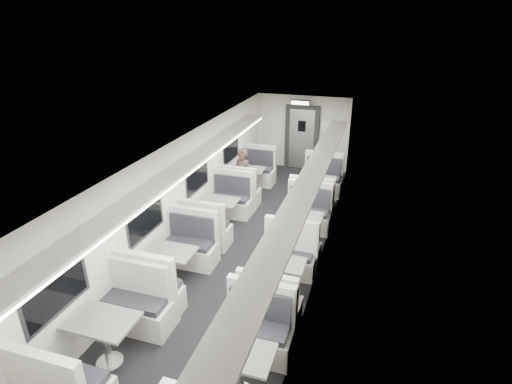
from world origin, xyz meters
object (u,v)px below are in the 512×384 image
Objects in this scene: booth_left_a at (248,181)px; vestibule_door at (302,138)px; booth_right_a at (317,192)px; booth_right_c at (281,278)px; booth_left_d at (106,341)px; exit_sign at (300,103)px; booth_right_b at (301,230)px; booth_left_c at (172,268)px; passenger at (242,177)px; booth_right_d at (240,373)px; booth_left_b at (220,214)px.

booth_left_a is 2.79m from vestibule_door.
booth_right_a is 1.10× the size of booth_right_c.
exit_sign is at bearing 83.27° from booth_left_d.
booth_right_b is at bearing -90.00° from booth_right_a.
booth_left_c is 2.91m from booth_right_b.
passenger reaches higher than booth_right_b.
booth_left_c is 1.01× the size of booth_right_d.
booth_left_a is 6.44m from booth_left_d.
booth_left_c is (0.00, -2.32, 0.00)m from booth_left_b.
vestibule_door reaches higher than passenger.
exit_sign is at bearing 76.59° from booth_left_b.
booth_left_a is at bearing 90.00° from booth_left_d.
booth_right_b is (2.00, 4.07, -0.03)m from booth_left_d.
booth_right_a is 2.95m from vestibule_door.
booth_right_a is at bearing -5.21° from booth_left_a.
booth_left_d reaches higher than booth_left_c.
exit_sign is at bearing 114.30° from booth_right_a.
booth_right_d is at bearing -64.56° from booth_left_b.
booth_right_d is at bearing -83.21° from exit_sign.
booth_left_c is 2.75m from booth_right_d.
booth_right_b is at bearing -49.84° from booth_left_a.
booth_right_a is 1.03× the size of booth_right_b.
vestibule_door is at bearing 90.00° from exit_sign.
booth_right_c is 3.24× the size of exit_sign.
booth_left_a reaches higher than booth_right_b.
exit_sign is at bearing -90.00° from vestibule_door.
booth_left_b is 0.96× the size of booth_right_a.
booth_left_b is at bearing 90.00° from booth_left_d.
booth_left_a is at bearing -111.64° from vestibule_door.
exit_sign is (1.00, 6.52, 1.90)m from booth_left_c.
booth_right_a is (2.00, -0.18, 0.01)m from booth_left_a.
booth_left_d reaches higher than booth_right_d.
vestibule_door reaches higher than booth_right_a.
booth_left_b is at bearing -72.97° from passenger.
booth_left_b is (0.00, -2.16, -0.01)m from booth_left_a.
booth_left_b is 4.28m from booth_left_d.
vestibule_door is at bearing 68.36° from booth_left_a.
exit_sign reaches higher than booth_right_a.
vestibule_door is (-1.00, 2.70, 0.65)m from booth_right_a.
booth_left_c reaches higher than booth_right_c.
booth_right_d is (2.00, -4.21, 0.00)m from booth_left_b.
booth_left_a reaches higher than booth_left_b.
passenger is (-1.92, 1.64, 0.40)m from booth_right_b.
booth_right_c is (2.00, -4.16, -0.03)m from booth_left_a.
booth_right_c is 0.94× the size of booth_right_d.
booth_right_d is at bearing -72.56° from booth_left_a.
booth_left_b is 0.99× the size of booth_right_b.
booth_left_b is 1.01× the size of vestibule_door.
booth_left_a is 0.95× the size of booth_left_d.
booth_left_d is 3.03m from booth_right_c.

